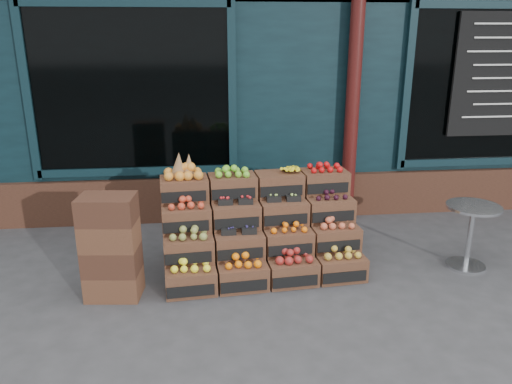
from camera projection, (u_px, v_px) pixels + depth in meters
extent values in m
plane|color=#39393B|center=(284.00, 296.00, 4.86)|extent=(60.00, 60.00, 0.00)
cube|color=black|center=(241.00, 34.00, 9.04)|extent=(12.00, 6.00, 4.80)
cube|color=black|center=(259.00, 108.00, 6.52)|extent=(12.00, 0.12, 3.00)
cube|color=#3E2319|center=(259.00, 196.00, 6.83)|extent=(12.00, 0.18, 0.60)
cube|color=black|center=(132.00, 91.00, 6.22)|extent=(2.40, 0.06, 2.00)
cube|color=black|center=(495.00, 86.00, 6.70)|extent=(2.40, 0.06, 2.00)
cylinder|color=#3E100E|center=(353.00, 101.00, 6.43)|extent=(0.18, 0.18, 3.20)
cube|color=black|center=(500.00, 75.00, 6.58)|extent=(1.30, 0.04, 1.60)
cube|color=#523120|center=(191.00, 280.00, 4.92)|extent=(0.52, 0.38, 0.25)
cube|color=black|center=(192.00, 291.00, 4.75)|extent=(0.46, 0.05, 0.11)
cube|color=#FFF42B|center=(190.00, 265.00, 4.87)|extent=(0.42, 0.29, 0.08)
cube|color=#523120|center=(242.00, 275.00, 5.01)|extent=(0.52, 0.38, 0.25)
cube|color=black|center=(246.00, 286.00, 4.84)|extent=(0.46, 0.05, 0.11)
cube|color=orange|center=(242.00, 260.00, 4.96)|extent=(0.42, 0.29, 0.09)
cube|color=#523120|center=(292.00, 271.00, 5.10)|extent=(0.52, 0.38, 0.25)
cube|color=black|center=(297.00, 282.00, 4.93)|extent=(0.46, 0.05, 0.11)
cube|color=maroon|center=(293.00, 256.00, 5.05)|extent=(0.42, 0.29, 0.09)
cube|color=#523120|center=(340.00, 267.00, 5.19)|extent=(0.52, 0.38, 0.25)
cube|color=black|center=(346.00, 277.00, 5.03)|extent=(0.46, 0.05, 0.11)
cube|color=gold|center=(341.00, 252.00, 5.14)|extent=(0.42, 0.29, 0.08)
cube|color=#523120|center=(189.00, 248.00, 5.04)|extent=(0.52, 0.38, 0.25)
cube|color=black|center=(190.00, 258.00, 4.87)|extent=(0.46, 0.05, 0.11)
cube|color=olive|center=(188.00, 233.00, 4.98)|extent=(0.42, 0.29, 0.08)
cube|color=#523120|center=(239.00, 244.00, 5.13)|extent=(0.52, 0.38, 0.25)
cube|color=black|center=(242.00, 254.00, 4.96)|extent=(0.46, 0.05, 0.11)
cube|color=navy|center=(239.00, 232.00, 5.08)|extent=(0.42, 0.29, 0.03)
cube|color=#523120|center=(288.00, 241.00, 5.22)|extent=(0.52, 0.38, 0.25)
cube|color=black|center=(292.00, 250.00, 5.05)|extent=(0.46, 0.05, 0.11)
cube|color=orange|center=(288.00, 227.00, 5.17)|extent=(0.42, 0.29, 0.07)
cube|color=#523120|center=(335.00, 237.00, 5.31)|extent=(0.52, 0.38, 0.25)
cube|color=black|center=(340.00, 246.00, 5.15)|extent=(0.46, 0.05, 0.11)
cube|color=#C5593A|center=(335.00, 223.00, 5.26)|extent=(0.42, 0.29, 0.08)
cube|color=#523120|center=(186.00, 218.00, 5.15)|extent=(0.52, 0.38, 0.25)
cube|color=black|center=(188.00, 227.00, 4.99)|extent=(0.46, 0.05, 0.11)
cube|color=#BB3A22|center=(186.00, 203.00, 5.10)|extent=(0.42, 0.29, 0.08)
cube|color=#523120|center=(236.00, 215.00, 5.25)|extent=(0.52, 0.38, 0.25)
cube|color=black|center=(238.00, 223.00, 5.08)|extent=(0.46, 0.05, 0.11)
cube|color=red|center=(235.00, 202.00, 5.20)|extent=(0.42, 0.29, 0.03)
cube|color=#523120|center=(283.00, 212.00, 5.34)|extent=(0.52, 0.38, 0.25)
cube|color=black|center=(287.00, 220.00, 5.17)|extent=(0.46, 0.05, 0.11)
cube|color=#9FC158|center=(283.00, 199.00, 5.29)|extent=(0.42, 0.29, 0.03)
cube|color=#523120|center=(329.00, 209.00, 5.43)|extent=(0.52, 0.38, 0.25)
cube|color=black|center=(335.00, 217.00, 5.26)|extent=(0.46, 0.05, 0.11)
cube|color=black|center=(330.00, 195.00, 5.38)|extent=(0.42, 0.29, 0.06)
cube|color=#523120|center=(184.00, 189.00, 5.27)|extent=(0.52, 0.38, 0.25)
cube|color=black|center=(185.00, 197.00, 5.11)|extent=(0.46, 0.05, 0.11)
cube|color=orange|center=(184.00, 173.00, 5.22)|extent=(0.42, 0.29, 0.12)
cube|color=#523120|center=(232.00, 186.00, 5.37)|extent=(0.52, 0.38, 0.25)
cube|color=black|center=(235.00, 194.00, 5.20)|extent=(0.46, 0.05, 0.11)
cube|color=#6BB92B|center=(232.00, 172.00, 5.31)|extent=(0.42, 0.29, 0.08)
cube|color=#523120|center=(279.00, 184.00, 5.46)|extent=(0.52, 0.38, 0.25)
cube|color=black|center=(283.00, 191.00, 5.29)|extent=(0.46, 0.05, 0.11)
cube|color=yellow|center=(279.00, 170.00, 5.41)|extent=(0.42, 0.29, 0.08)
cube|color=#523120|center=(324.00, 181.00, 5.55)|extent=(0.52, 0.38, 0.25)
cube|color=black|center=(329.00, 188.00, 5.38)|extent=(0.46, 0.05, 0.11)
cube|color=red|center=(325.00, 167.00, 5.50)|extent=(0.42, 0.29, 0.07)
cube|color=#3E2319|center=(263.00, 264.00, 5.25)|extent=(2.06, 0.51, 0.25)
cube|color=#3E2319|center=(260.00, 245.00, 5.41)|extent=(2.06, 0.51, 0.50)
cube|color=#3E2319|center=(256.00, 228.00, 5.56)|extent=(2.06, 0.51, 0.74)
cone|color=olive|center=(179.00, 165.00, 5.19)|extent=(0.17, 0.17, 0.29)
cone|color=olive|center=(189.00, 165.00, 5.24)|extent=(0.15, 0.15, 0.25)
cube|color=#523120|center=(114.00, 284.00, 4.84)|extent=(0.55, 0.41, 0.26)
cube|color=#3E2319|center=(112.00, 260.00, 4.76)|extent=(0.55, 0.41, 0.26)
cube|color=#523120|center=(110.00, 235.00, 4.68)|extent=(0.55, 0.41, 0.26)
cube|color=#3E2319|center=(107.00, 209.00, 4.60)|extent=(0.55, 0.41, 0.26)
cylinder|color=#B7BABE|center=(465.00, 265.00, 5.47)|extent=(0.41, 0.41, 0.03)
cylinder|color=#B7BABE|center=(470.00, 237.00, 5.36)|extent=(0.06, 0.06, 0.68)
cylinder|color=#B7BABE|center=(474.00, 207.00, 5.25)|extent=(0.57, 0.57, 0.03)
imported|color=#1C6221|center=(171.00, 133.00, 7.08)|extent=(0.84, 0.59, 2.16)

